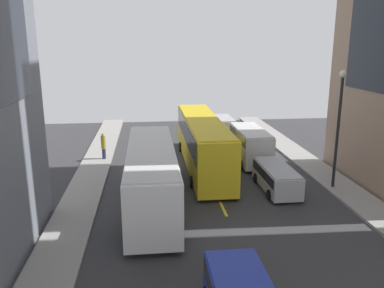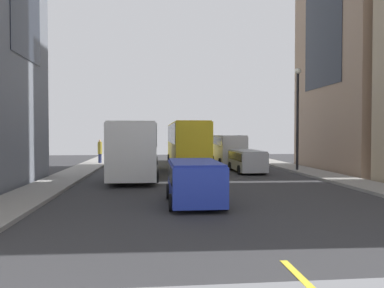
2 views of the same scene
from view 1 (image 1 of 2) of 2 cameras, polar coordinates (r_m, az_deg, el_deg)
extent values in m
plane|color=#333335|center=(25.91, 2.79, -5.61)|extent=(42.19, 42.19, 0.00)
cube|color=gray|center=(25.90, -15.04, -5.95)|extent=(2.21, 44.00, 0.15)
cube|color=gray|center=(28.24, 19.06, -4.55)|extent=(2.21, 44.00, 0.15)
cube|color=yellow|center=(22.07, 4.54, -9.30)|extent=(0.16, 2.00, 0.01)
cube|color=yellow|center=(29.85, 1.51, -2.86)|extent=(0.16, 2.00, 0.01)
cube|color=yellow|center=(37.89, -0.23, 0.89)|extent=(0.16, 2.00, 0.01)
cube|color=yellow|center=(46.06, -1.36, 3.32)|extent=(0.16, 2.00, 0.01)
cube|color=silver|center=(22.00, -5.87, -4.47)|extent=(2.55, 11.69, 3.00)
cube|color=black|center=(21.74, -5.93, -2.35)|extent=(2.60, 10.76, 1.20)
cube|color=beige|center=(21.55, -5.98, -0.59)|extent=(2.45, 11.22, 0.08)
cylinder|color=black|center=(25.86, -8.51, -4.62)|extent=(0.46, 1.00, 1.00)
cylinder|color=black|center=(25.87, -3.30, -4.48)|extent=(0.46, 1.00, 1.00)
cylinder|color=black|center=(19.16, -9.22, -11.68)|extent=(0.46, 1.00, 1.00)
cylinder|color=black|center=(19.17, -2.06, -11.48)|extent=(0.46, 1.00, 1.00)
cube|color=yellow|center=(28.72, 1.51, 0.29)|extent=(2.45, 13.92, 3.30)
cube|color=black|center=(28.53, 1.52, 1.96)|extent=(2.50, 12.81, 1.48)
cube|color=gold|center=(28.36, 1.53, 3.60)|extent=(2.35, 13.37, 0.08)
cylinder|color=black|center=(33.12, -1.47, -0.43)|extent=(0.44, 0.76, 0.76)
cylinder|color=black|center=(33.39, 2.39, -0.32)|extent=(0.44, 0.76, 0.76)
cylinder|color=black|center=(24.92, 0.27, -5.50)|extent=(0.44, 0.76, 0.76)
cylinder|color=black|center=(25.27, 5.37, -5.28)|extent=(0.44, 0.76, 0.76)
cube|color=white|center=(30.24, 8.39, -0.14)|extent=(2.05, 5.76, 2.30)
cube|color=black|center=(30.06, 8.44, 1.25)|extent=(2.09, 5.30, 0.69)
cube|color=silver|center=(29.96, 8.47, 2.06)|extent=(1.97, 5.53, 0.08)
cylinder|color=black|center=(31.95, 5.88, -1.10)|extent=(0.37, 0.72, 0.72)
cylinder|color=black|center=(32.40, 9.15, -0.99)|extent=(0.37, 0.72, 0.72)
cylinder|color=black|center=(28.61, 7.39, -3.00)|extent=(0.37, 0.72, 0.72)
cylinder|color=black|center=(29.11, 11.00, -2.85)|extent=(0.37, 0.72, 0.72)
cube|color=#B7BABF|center=(24.89, 12.07, -4.79)|extent=(1.74, 4.77, 1.29)
cube|color=black|center=(24.79, 12.11, -4.08)|extent=(1.78, 4.39, 0.54)
cube|color=#9C9EA2|center=(24.68, 12.16, -3.28)|extent=(1.67, 4.58, 0.08)
cylinder|color=black|center=(26.15, 9.33, -4.88)|extent=(0.31, 0.62, 0.62)
cylinder|color=black|center=(26.62, 12.67, -4.70)|extent=(0.31, 0.62, 0.62)
cylinder|color=black|center=(23.51, 11.27, -7.22)|extent=(0.31, 0.62, 0.62)
cylinder|color=black|center=(24.03, 14.94, -6.96)|extent=(0.31, 0.62, 0.62)
cube|color=navy|center=(13.17, 7.27, -19.14)|extent=(1.81, 3.88, 0.08)
cube|color=#B7BABF|center=(39.24, 4.56, 2.67)|extent=(1.74, 4.23, 1.48)
cube|color=black|center=(39.17, 4.57, 3.22)|extent=(1.78, 3.89, 0.62)
cube|color=#9C9EA2|center=(39.09, 4.58, 3.79)|extent=(1.67, 4.06, 0.08)
cylinder|color=black|center=(40.49, 3.07, 2.20)|extent=(0.31, 0.62, 0.62)
cylinder|color=black|center=(40.78, 5.30, 2.24)|extent=(0.31, 0.62, 0.62)
cylinder|color=black|center=(37.97, 3.72, 1.36)|extent=(0.31, 0.62, 0.62)
cylinder|color=black|center=(38.28, 6.09, 1.42)|extent=(0.31, 0.62, 0.62)
cylinder|color=navy|center=(31.26, -12.60, -1.38)|extent=(0.28, 0.28, 0.79)
cylinder|color=gold|center=(31.03, -12.69, 0.26)|extent=(0.38, 0.38, 1.06)
sphere|color=tan|center=(30.88, -12.75, 1.40)|extent=(0.21, 0.21, 0.21)
cylinder|color=black|center=(25.41, 20.28, 1.41)|extent=(0.18, 0.18, 6.78)
sphere|color=silver|center=(24.90, 21.00, 9.44)|extent=(0.44, 0.44, 0.44)
camera|label=2|loc=(7.28, 138.42, -70.17)|focal=35.22mm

